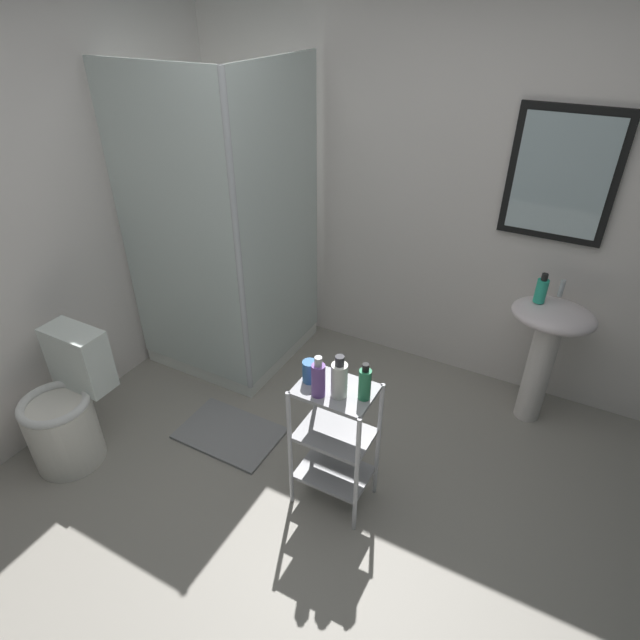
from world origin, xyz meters
name	(u,v)px	position (x,y,z in m)	size (l,w,h in m)	color
ground_plane	(304,556)	(0.00, 0.00, -0.01)	(4.20, 4.20, 0.02)	gray
wall_back	(451,190)	(0.01, 1.85, 1.25)	(4.20, 0.14, 2.50)	white
shower_stall	(234,301)	(-1.22, 1.17, 0.46)	(0.92, 0.92, 2.00)	white
pedestal_sink	(547,340)	(0.76, 1.52, 0.58)	(0.46, 0.37, 0.81)	white
sink_faucet	(562,288)	(0.76, 1.64, 0.86)	(0.03, 0.03, 0.10)	silver
toilet	(67,411)	(-1.48, -0.04, 0.31)	(0.37, 0.49, 0.76)	white
storage_cart	(335,436)	(-0.03, 0.38, 0.44)	(0.38, 0.28, 0.74)	silver
hand_soap_bottle	(541,290)	(0.67, 1.52, 0.88)	(0.06, 0.06, 0.17)	#2DBC99
conditioner_bottle_purple	(318,379)	(-0.08, 0.30, 0.83)	(0.06, 0.06, 0.21)	#7C50A8
lotion_bottle_white	(340,379)	(0.00, 0.34, 0.83)	(0.07, 0.07, 0.22)	white
body_wash_bottle_green	(365,383)	(0.11, 0.38, 0.82)	(0.06, 0.06, 0.19)	#2E915D
rinse_cup	(310,371)	(-0.17, 0.37, 0.79)	(0.07, 0.07, 0.11)	#3870B2
bath_mat	(230,433)	(-0.80, 0.48, 0.01)	(0.60, 0.40, 0.02)	gray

